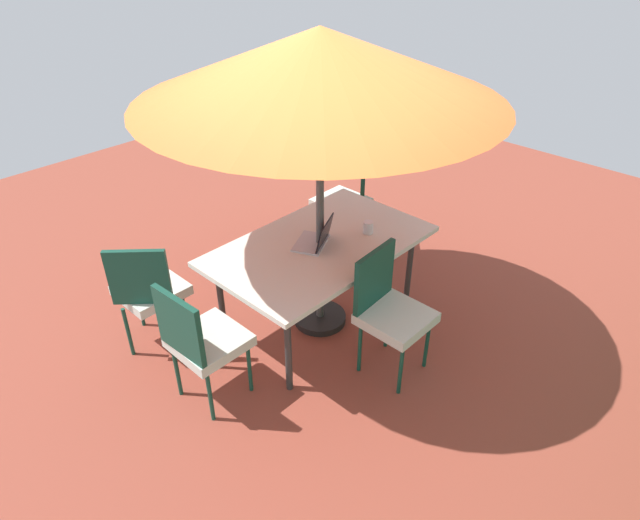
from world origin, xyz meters
TOP-DOWN VIEW (x-y plane):
  - ground_plane at (0.00, 0.00)m, footprint 10.00×10.00m
  - dining_table at (0.00, 0.00)m, footprint 1.74×1.05m
  - patio_umbrella at (0.00, 0.00)m, footprint 2.53×2.53m
  - chair_north at (0.04, 0.73)m, footprint 0.46×0.47m
  - chair_southwest at (-1.10, -0.66)m, footprint 0.58×0.58m
  - chair_southeast at (1.11, -0.74)m, footprint 0.59×0.59m
  - chair_east at (1.18, 0.02)m, footprint 0.47×0.46m
  - laptop at (0.04, -0.01)m, footprint 0.40×0.36m
  - cup at (-0.38, 0.17)m, footprint 0.08×0.08m

SIDE VIEW (x-z plane):
  - ground_plane at x=0.00m, z-range -0.02..0.00m
  - chair_north at x=0.04m, z-range 0.06..1.04m
  - chair_southwest at x=-1.10m, z-range 0.06..1.04m
  - chair_southeast at x=1.11m, z-range 0.06..1.04m
  - chair_east at x=1.18m, z-range 0.06..1.04m
  - dining_table at x=0.00m, z-range 0.33..1.10m
  - laptop at x=0.04m, z-range 0.71..0.93m
  - cup at x=-0.38m, z-range 0.77..0.87m
  - patio_umbrella at x=0.00m, z-range 0.93..3.30m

